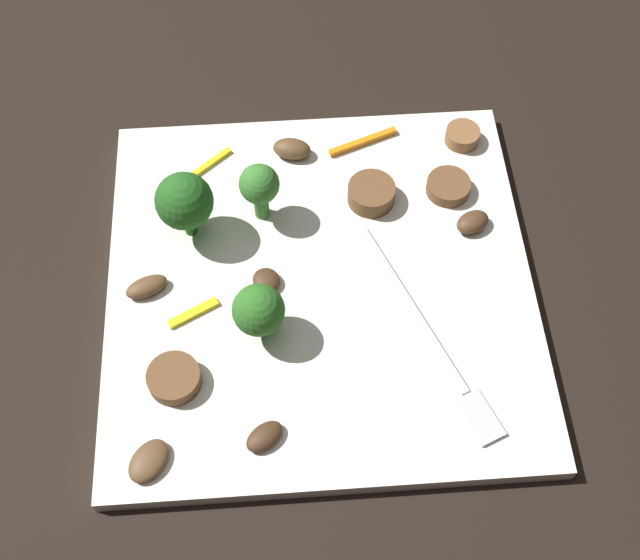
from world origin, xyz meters
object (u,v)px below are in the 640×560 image
Objects in this scene: mushroom_1 at (147,286)px; pepper_strip_0 at (193,313)px; fork at (434,343)px; mushroom_0 at (473,222)px; sausage_slice_2 at (448,187)px; sausage_slice_0 at (174,378)px; plate at (320,285)px; sausage_slice_1 at (371,194)px; broccoli_floret_2 at (184,202)px; mushroom_3 at (149,461)px; pepper_strip_2 at (204,168)px; broccoli_floret_0 at (259,186)px; pepper_strip_1 at (363,142)px; mushroom_4 at (266,279)px; mushroom_2 at (264,436)px; mushroom_5 at (292,149)px; sausage_slice_3 at (462,136)px; broccoli_floret_1 at (259,311)px.

mushroom_1 is 0.04m from pepper_strip_0.
mushroom_0 is at bearing 133.66° from fork.
mushroom_0 is at bearing 20.56° from sausage_slice_2.
sausage_slice_0 reaches higher than mushroom_1.
plate is 0.12m from sausage_slice_2.
broccoli_floret_2 is at bearing -81.91° from sausage_slice_1.
mushroom_3 is at bearing -42.66° from plate.
mushroom_3 is (0.20, -0.22, -0.00)m from sausage_slice_2.
mushroom_0 is 0.21m from pepper_strip_2.
mushroom_3 is (0.12, -0.11, 0.01)m from plate.
broccoli_floret_0 is at bearing -85.31° from sausage_slice_2.
pepper_strip_2 is at bearing -82.41° from pepper_strip_1.
mushroom_4 is (0.04, -0.15, -0.00)m from mushroom_0.
mushroom_5 is at bearing 172.76° from mushroom_2.
sausage_slice_0 is 0.07m from mushroom_2.
pepper_strip_1 is (-0.01, 0.06, -0.00)m from mushroom_5.
plate is 8.07× the size of pepper_strip_0.
mushroom_5 reaches higher than pepper_strip_2.
mushroom_1 is (-0.07, -0.02, -0.00)m from sausage_slice_0.
sausage_slice_2 is at bearing 94.19° from sausage_slice_1.
mushroom_1 is 0.58× the size of pepper_strip_2.
mushroom_5 is at bearing -120.96° from mushroom_0.
broccoli_floret_0 reaches higher than sausage_slice_3.
broccoli_floret_1 reaches higher than sausage_slice_3.
sausage_slice_2 is at bearing -159.44° from mushroom_0.
sausage_slice_2 reaches higher than fork.
mushroom_4 reaches higher than pepper_strip_2.
sausage_slice_3 and mushroom_0 have the same top height.
pepper_strip_1 is at bearing -91.58° from sausage_slice_3.
pepper_strip_1 is (-0.12, 0.08, -0.00)m from mushroom_4.
broccoli_floret_2 reaches higher than pepper_strip_2.
broccoli_floret_1 reaches higher than sausage_slice_1.
pepper_strip_2 is (-0.22, -0.04, -0.00)m from mushroom_2.
pepper_strip_1 is (-0.16, 0.08, -0.03)m from broccoli_floret_1.
broccoli_floret_2 is at bearing -9.28° from pepper_strip_2.
broccoli_floret_1 is at bearing -52.84° from sausage_slice_2.
broccoli_floret_2 reaches higher than plate.
mushroom_1 reaches higher than pepper_strip_0.
mushroom_0 reaches higher than pepper_strip_1.
mushroom_5 is (-0.15, 0.03, -0.02)m from broccoli_floret_1.
mushroom_1 is at bearing -72.31° from sausage_slice_2.
sausage_slice_3 reaches higher than plate.
mushroom_3 is at bearing -22.91° from mushroom_5.
mushroom_4 is at bearing -63.03° from sausage_slice_2.
sausage_slice_1 is at bearing -112.47° from mushroom_0.
mushroom_0 reaches higher than sausage_slice_2.
mushroom_5 is at bearing 157.09° from mushroom_3.
sausage_slice_1 is at bearing -85.81° from sausage_slice_2.
mushroom_3 is (0.17, -0.02, -0.03)m from broccoli_floret_2.
fork is 3.39× the size of broccoli_floret_0.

